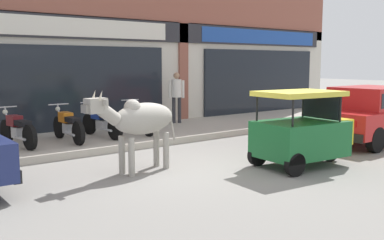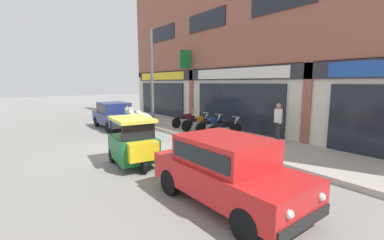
# 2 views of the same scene
# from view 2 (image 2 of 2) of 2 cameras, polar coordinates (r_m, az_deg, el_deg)

# --- Properties ---
(ground_plane) EXTENTS (90.00, 90.00, 0.00)m
(ground_plane) POSITION_cam_2_polar(r_m,az_deg,el_deg) (10.60, -10.47, -6.02)
(ground_plane) COLOR gray
(sidewalk) EXTENTS (19.00, 3.02, 0.17)m
(sidewalk) POSITION_cam_2_polar(r_m,az_deg,el_deg) (12.61, 4.84, -3.19)
(sidewalk) COLOR #A8A093
(sidewalk) RESTS_ON ground
(shop_building) EXTENTS (23.00, 1.40, 10.09)m
(shop_building) POSITION_cam_2_polar(r_m,az_deg,el_deg) (13.77, 10.89, 17.59)
(shop_building) COLOR #8E5142
(shop_building) RESTS_ON ground
(cow) EXTENTS (2.14, 0.73, 1.61)m
(cow) POSITION_cam_2_polar(r_m,az_deg,el_deg) (11.35, -11.20, 0.09)
(cow) COLOR #9E998E
(cow) RESTS_ON ground
(car_0) EXTENTS (3.63, 1.65, 1.46)m
(car_0) POSITION_cam_2_polar(r_m,az_deg,el_deg) (5.62, 7.67, -10.36)
(car_0) COLOR black
(car_0) RESTS_ON ground
(car_1) EXTENTS (3.65, 1.70, 1.46)m
(car_1) POSITION_cam_2_polar(r_m,az_deg,el_deg) (15.33, -16.86, 1.30)
(car_1) COLOR black
(car_1) RESTS_ON ground
(auto_rickshaw) EXTENTS (2.05, 1.34, 1.52)m
(auto_rickshaw) POSITION_cam_2_polar(r_m,az_deg,el_deg) (8.25, -12.80, -5.52)
(auto_rickshaw) COLOR black
(auto_rickshaw) RESTS_ON ground
(motorcycle_0) EXTENTS (0.52, 1.81, 0.88)m
(motorcycle_0) POSITION_cam_2_polar(r_m,az_deg,el_deg) (14.12, -1.50, 0.03)
(motorcycle_0) COLOR black
(motorcycle_0) RESTS_ON sidewalk
(motorcycle_1) EXTENTS (0.52, 1.81, 0.88)m
(motorcycle_1) POSITION_cam_2_polar(r_m,az_deg,el_deg) (13.13, 1.05, -0.61)
(motorcycle_1) COLOR black
(motorcycle_1) RESTS_ON sidewalk
(motorcycle_2) EXTENTS (0.52, 1.81, 0.88)m
(motorcycle_2) POSITION_cam_2_polar(r_m,az_deg,el_deg) (12.46, 4.01, -1.11)
(motorcycle_2) COLOR black
(motorcycle_2) RESTS_ON sidewalk
(motorcycle_3) EXTENTS (0.56, 1.81, 0.88)m
(motorcycle_3) POSITION_cam_2_polar(r_m,az_deg,el_deg) (11.64, 7.38, -1.84)
(motorcycle_3) COLOR black
(motorcycle_3) RESTS_ON sidewalk
(pedestrian) EXTENTS (0.44, 0.32, 1.60)m
(pedestrian) POSITION_cam_2_polar(r_m,az_deg,el_deg) (11.01, 18.60, 0.35)
(pedestrian) COLOR #2D2D33
(pedestrian) RESTS_ON sidewalk
(utility_pole) EXTENTS (0.18, 0.18, 5.38)m
(utility_pole) POSITION_cam_2_polar(r_m,az_deg,el_deg) (14.96, -8.91, 9.25)
(utility_pole) COLOR #595651
(utility_pole) RESTS_ON sidewalk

